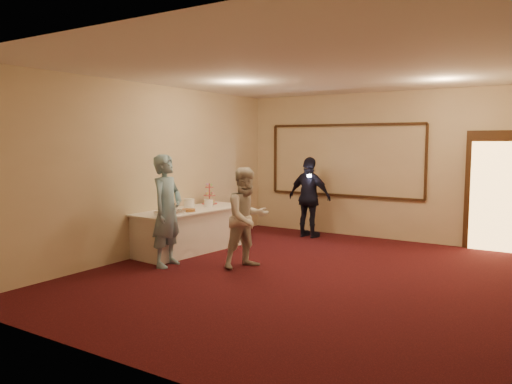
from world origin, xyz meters
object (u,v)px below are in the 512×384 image
plate_stack_a (189,203)px  plate_stack_b (209,203)px  buffet_table (191,230)px  woman (247,218)px  cupcake_stand (209,196)px  pavlova_tray (170,210)px  man (167,211)px  guest (310,197)px  tart (189,211)px

plate_stack_a → plate_stack_b: plate_stack_a is taller
buffet_table → woman: bearing=-16.9°
cupcake_stand → plate_stack_b: bearing=-54.0°
pavlova_tray → man: size_ratio=0.28×
buffet_table → guest: size_ratio=1.45×
cupcake_stand → pavlova_tray: bearing=-78.0°
cupcake_stand → guest: 2.11m
plate_stack_b → man: man is taller
pavlova_tray → woman: (1.41, 0.23, -0.05)m
man → pavlova_tray: bearing=28.0°
plate_stack_b → cupcake_stand: bearing=126.0°
plate_stack_a → tart: (0.35, -0.44, -0.06)m
tart → guest: (1.03, 2.67, 0.04)m
plate_stack_a → plate_stack_b: 0.38m
cupcake_stand → guest: guest is taller
plate_stack_a → tart: bearing=-51.0°
tart → man: size_ratio=0.15×
tart → pavlova_tray: bearing=-102.3°
plate_stack_b → guest: guest is taller
plate_stack_b → woman: size_ratio=0.11×
plate_stack_a → tart: size_ratio=0.76×
buffet_table → plate_stack_b: (0.10, 0.42, 0.46)m
woman → cupcake_stand: bearing=76.3°
plate_stack_a → plate_stack_b: bearing=52.9°
man → woman: (1.14, 0.60, -0.10)m
plate_stack_a → plate_stack_b: (0.23, 0.30, -0.01)m
guest → tart: bearing=74.9°
cupcake_stand → plate_stack_a: cupcake_stand is taller
buffet_table → plate_stack_b: 0.63m
woman → guest: (-0.30, 2.82, 0.04)m
cupcake_stand → tart: 1.20m
plate_stack_a → guest: (1.38, 2.23, -0.02)m
plate_stack_b → man: (0.32, -1.49, 0.06)m
cupcake_stand → plate_stack_a: (0.05, -0.68, -0.08)m
plate_stack_b → woman: bearing=-31.5°
buffet_table → guest: 2.70m
woman → man: bearing=140.4°
guest → woman: bearing=102.1°
cupcake_stand → plate_stack_b: size_ratio=2.59×
buffet_table → tart: size_ratio=9.01×
cupcake_stand → guest: (1.43, 1.55, -0.09)m
plate_stack_b → man: size_ratio=0.10×
tart → woman: 1.34m
tart → guest: guest is taller
cupcake_stand → man: man is taller
woman → buffet_table: bearing=95.7°
cupcake_stand → tart: (0.40, -1.12, -0.13)m
cupcake_stand → man: bearing=-72.4°
plate_stack_a → man: man is taller
tart → woman: woman is taller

